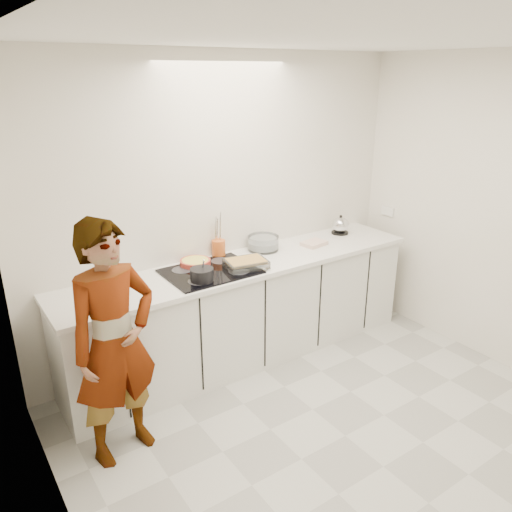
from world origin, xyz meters
TOP-DOWN VIEW (x-y plane):
  - floor at (0.00, 0.00)m, footprint 3.60×3.20m
  - ceiling at (0.00, 0.00)m, footprint 3.60×3.20m
  - wall_back at (0.00, 1.60)m, footprint 3.60×0.00m
  - wall_left at (-1.80, 0.00)m, footprint 0.00×3.20m
  - base_cabinets at (0.00, 1.28)m, footprint 3.20×0.58m
  - countertop at (0.00, 1.28)m, footprint 3.24×0.64m
  - hob at (-0.35, 1.26)m, footprint 0.72×0.54m
  - tart_dish at (-0.39, 1.44)m, footprint 0.32×0.32m
  - saucepan at (-0.50, 1.12)m, footprint 0.23×0.23m
  - baking_dish at (-0.07, 1.16)m, footprint 0.37×0.30m
  - mixing_bowl at (0.31, 1.46)m, footprint 0.35×0.35m
  - tea_towel at (0.77, 1.29)m, footprint 0.24×0.19m
  - kettle at (1.21, 1.42)m, footprint 0.20×0.20m
  - utensil_crock at (-0.11, 1.54)m, footprint 0.15×0.15m
  - cook at (-1.32, 0.76)m, footprint 0.67×0.51m

SIDE VIEW (x-z plane):
  - floor at x=0.00m, z-range 0.00..0.00m
  - base_cabinets at x=0.00m, z-range 0.00..0.87m
  - cook at x=-1.32m, z-range 0.00..1.64m
  - countertop at x=0.00m, z-range 0.87..0.91m
  - hob at x=-0.35m, z-range 0.91..0.92m
  - tea_towel at x=0.77m, z-range 0.91..0.95m
  - tart_dish at x=-0.39m, z-range 0.93..0.97m
  - baking_dish at x=-0.07m, z-range 0.93..0.99m
  - mixing_bowl at x=0.31m, z-range 0.91..1.03m
  - saucepan at x=-0.50m, z-range 0.89..1.06m
  - utensil_crock at x=-0.11m, z-range 0.91..1.06m
  - kettle at x=1.21m, z-range 0.90..1.09m
  - wall_back at x=0.00m, z-range 0.00..2.60m
  - wall_left at x=-1.80m, z-range 0.00..2.60m
  - ceiling at x=0.00m, z-range 2.60..2.60m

